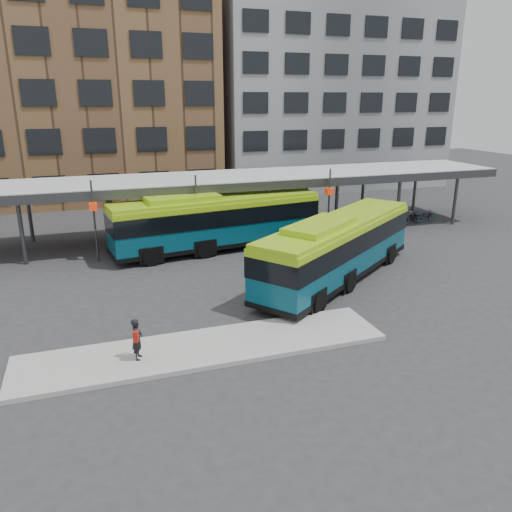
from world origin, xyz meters
The scene contains 9 objects.
ground centered at (0.00, 0.00, 0.00)m, with size 120.00×120.00×0.00m, color #28282B.
boarding_island centered at (-5.50, -3.00, 0.09)m, with size 14.00×3.00×0.18m, color gray.
canopy centered at (-0.06, 12.87, 3.91)m, with size 40.00×6.53×4.80m.
building_brick centered at (-10.00, 32.00, 11.00)m, with size 26.00×14.00×22.00m, color brown.
building_grey centered at (16.00, 32.00, 10.00)m, with size 24.00×14.00×20.00m, color slate.
bus_front centered at (2.86, 2.36, 1.84)m, with size 11.98×9.73×3.53m.
bus_rear centered at (-1.77, 9.79, 1.90)m, with size 13.51×4.57×3.65m.
pedestrian centered at (-8.02, -3.17, 0.97)m, with size 0.52×0.66×1.56m.
bike_rack centered at (13.09, 11.82, 0.48)m, with size 6.38×1.56×1.03m.
Camera 1 is at (-9.17, -19.83, 9.21)m, focal length 35.00 mm.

